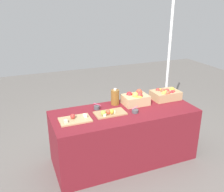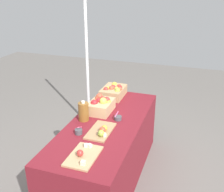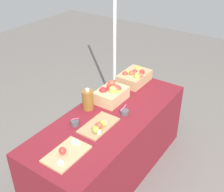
{
  "view_description": "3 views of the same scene",
  "coord_description": "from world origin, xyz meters",
  "views": [
    {
      "loc": [
        -1.28,
        -2.7,
        2.09
      ],
      "look_at": [
        -0.17,
        0.03,
        0.96
      ],
      "focal_mm": 40.18,
      "sensor_mm": 36.0,
      "label": 1
    },
    {
      "loc": [
        -2.49,
        -0.93,
        2.17
      ],
      "look_at": [
        0.1,
        -0.04,
        1.02
      ],
      "focal_mm": 43.84,
      "sensor_mm": 36.0,
      "label": 2
    },
    {
      "loc": [
        -1.91,
        -1.34,
        2.36
      ],
      "look_at": [
        0.1,
        0.04,
        0.9
      ],
      "focal_mm": 46.04,
      "sensor_mm": 36.0,
      "label": 3
    }
  ],
  "objects": [
    {
      "name": "ground_plane",
      "position": [
        0.0,
        0.0,
        0.0
      ],
      "size": [
        10.0,
        10.0,
        0.0
      ],
      "primitive_type": "plane",
      "color": "slate"
    },
    {
      "name": "table",
      "position": [
        0.0,
        0.0,
        0.37
      ],
      "size": [
        1.9,
        0.76,
        0.74
      ],
      "primitive_type": "cube",
      "color": "maroon",
      "rests_on": "ground_plane"
    },
    {
      "name": "apple_crate_left",
      "position": [
        0.73,
        0.16,
        0.81
      ],
      "size": [
        0.4,
        0.28,
        0.16
      ],
      "color": "tan",
      "rests_on": "table"
    },
    {
      "name": "apple_crate_middle",
      "position": [
        0.24,
        0.15,
        0.83
      ],
      "size": [
        0.34,
        0.25,
        0.2
      ],
      "color": "tan",
      "rests_on": "table"
    },
    {
      "name": "cutting_board_front",
      "position": [
        -0.67,
        -0.03,
        0.76
      ],
      "size": [
        0.38,
        0.24,
        0.08
      ],
      "color": "tan",
      "rests_on": "table"
    },
    {
      "name": "cutting_board_back",
      "position": [
        -0.23,
        -0.03,
        0.76
      ],
      "size": [
        0.4,
        0.22,
        0.08
      ],
      "color": "tan",
      "rests_on": "table"
    },
    {
      "name": "sample_bowl_near",
      "position": [
        0.1,
        -0.1,
        0.76
      ],
      "size": [
        0.09,
        0.09,
        0.09
      ],
      "color": "#4C4C51",
      "rests_on": "table"
    },
    {
      "name": "sample_bowl_mid",
      "position": [
        -0.32,
        0.18,
        0.77
      ],
      "size": [
        0.1,
        0.08,
        0.11
      ],
      "color": "#4C4C51",
      "rests_on": "table"
    },
    {
      "name": "cider_jug",
      "position": [
        -0.03,
        0.25,
        0.85
      ],
      "size": [
        0.12,
        0.12,
        0.23
      ],
      "color": "brown",
      "rests_on": "table"
    },
    {
      "name": "tent_pole",
      "position": [
        1.12,
        0.71,
        1.07
      ],
      "size": [
        0.04,
        0.04,
        2.14
      ],
      "primitive_type": "cylinder",
      "color": "white",
      "rests_on": "ground_plane"
    }
  ]
}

